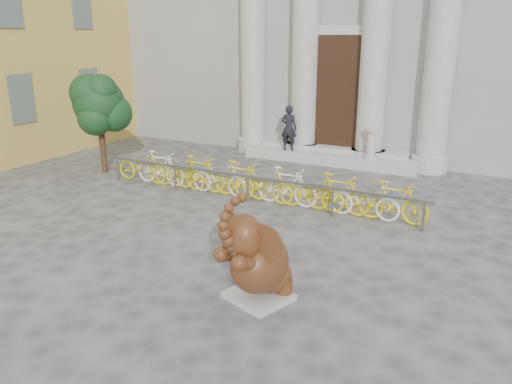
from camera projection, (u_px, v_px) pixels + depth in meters
The scene contains 7 objects.
ground at pixel (161, 273), 9.23m from camera, with size 80.00×80.00×0.00m, color #474442.
entrance_steps at pixel (330, 157), 17.14m from camera, with size 6.00×1.20×0.36m, color #A8A59E.
elephant_statue at pixel (257, 261), 8.12m from camera, with size 1.29×1.53×1.93m.
bike_rack at pixel (252, 181), 13.20m from camera, with size 9.29×0.53×1.00m.
tree at pixel (99, 105), 15.30m from camera, with size 1.78×1.62×3.09m.
pedestrian at pixel (289, 128), 17.17m from camera, with size 0.57×0.37×1.55m, color black.
balustrade_post at pixel (371, 145), 16.06m from camera, with size 0.41×0.41×0.99m.
Camera 1 is at (5.39, -6.61, 4.22)m, focal length 35.00 mm.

